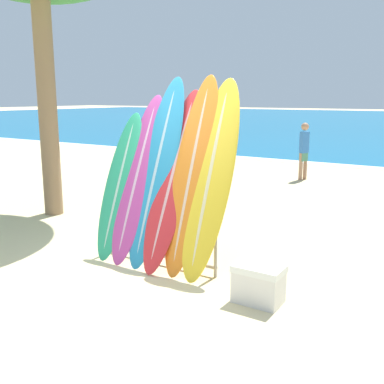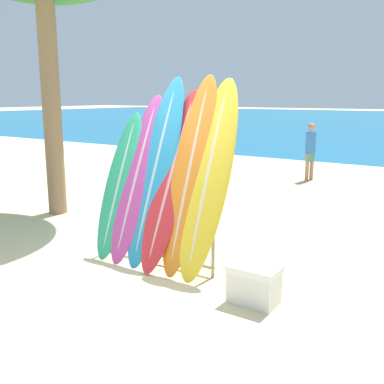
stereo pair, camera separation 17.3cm
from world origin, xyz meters
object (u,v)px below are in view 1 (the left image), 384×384
Objects in this scene: surfboard_slot_1 at (138,178)px; surfboard_slot_2 at (157,170)px; surfboard_rack at (159,232)px; person_far_left at (155,157)px; person_mid_beach at (222,148)px; surfboard_slot_0 at (120,185)px; person_near_water at (304,149)px; surfboard_slot_3 at (173,179)px; surfboard_slot_5 at (211,178)px; cooler_box at (258,284)px; surfboard_slot_4 at (192,174)px.

surfboard_slot_1 is 0.90× the size of surfboard_slot_2.
surfboard_rack is 0.71× the size of surfboard_slot_2.
surfboard_slot_1 reaches higher than person_far_left.
person_mid_beach is at bearing 107.59° from surfboard_slot_1.
surfboard_slot_0 is at bearing -169.51° from surfboard_slot_2.
person_near_water is 0.96× the size of person_mid_beach.
surfboard_rack is 1.02× the size of person_far_left.
surfboard_rack is at bearing -13.58° from surfboard_slot_1.
person_far_left is at bearing 118.49° from surfboard_slot_0.
surfboard_slot_0 is 0.86× the size of surfboard_slot_3.
surfboard_slot_2 is 0.83m from surfboard_slot_5.
surfboard_slot_5 is 6.32m from person_mid_beach.
surfboard_slot_3 is 0.57m from surfboard_slot_5.
surfboard_slot_2 is 4.69× the size of cooler_box.
surfboard_slot_1 is 0.90× the size of surfboard_slot_4.
surfboard_slot_4 is at bearing 178.87° from surfboard_slot_5.
surfboard_rack is 0.81m from surfboard_slot_2.
surfboard_slot_0 is 0.81× the size of surfboard_slot_5.
surfboard_slot_2 is at bearing -56.58° from person_far_left.
person_far_left is (-2.97, 2.82, -0.28)m from surfboard_slot_5.
surfboard_slot_4 is at bearing 1.88° from surfboard_slot_1.
cooler_box is (2.02, -7.38, -0.61)m from person_near_water.
person_near_water is at bearing 61.99° from person_far_left.
surfboard_slot_0 reaches higher than person_near_water.
person_far_left is at bearing 123.08° from surfboard_slot_1.
surfboard_slot_3 is (0.14, 0.13, 0.70)m from surfboard_rack.
person_near_water is at bearing 87.96° from surfboard_slot_0.
surfboard_slot_5 is (0.28, -0.01, -0.02)m from surfboard_slot_4.
surfboard_slot_2 is 1.00× the size of surfboard_slot_4.
surfboard_slot_2 is 6.91m from person_near_water.
cooler_box is at bearing 44.35° from person_near_water.
surfboard_slot_1 is 6.94m from person_near_water.
cooler_box is (1.71, -0.50, -1.02)m from surfboard_slot_2.
surfboard_slot_5 is 4.11m from person_far_left.
surfboard_slot_3 is (0.83, 0.09, 0.16)m from surfboard_slot_0.
surfboard_slot_2 is 1.01× the size of surfboard_slot_5.
surfboard_slot_2 is 0.28m from surfboard_slot_3.
surfboard_slot_1 is at bearing -178.87° from surfboard_slot_5.
person_mid_beach is at bearing 117.37° from surfboard_slot_5.
cooler_box is at bearing -12.70° from surfboard_slot_1.
surfboard_slot_3 reaches higher than cooler_box.
surfboard_rack is 1.10× the size of person_mid_beach.
surfboard_slot_3 is at bearing 33.88° from person_near_water.
surfboard_slot_0 is 3.76× the size of cooler_box.
person_far_left reaches higher than surfboard_rack.
person_mid_beach reaches higher than person_near_water.
surfboard_slot_3 is at bearing 161.54° from cooler_box.
surfboard_slot_2 is 1.44× the size of person_far_left.
surfboard_slot_4 is (0.29, -0.00, 0.09)m from surfboard_slot_3.
surfboard_slot_3 is at bearing 3.18° from surfboard_slot_1.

